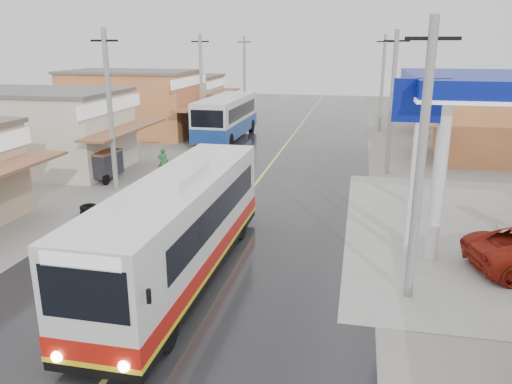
% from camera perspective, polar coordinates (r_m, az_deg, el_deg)
% --- Properties ---
extents(ground, '(120.00, 120.00, 0.00)m').
position_cam_1_polar(ground, '(16.71, -7.99, -9.37)').
color(ground, slate).
rests_on(ground, ground).
extents(road, '(12.00, 90.00, 0.02)m').
position_cam_1_polar(road, '(30.44, 1.41, 2.82)').
color(road, black).
rests_on(road, ground).
extents(centre_line, '(0.15, 90.00, 0.01)m').
position_cam_1_polar(centre_line, '(30.44, 1.41, 2.85)').
color(centre_line, '#D8CC4C').
rests_on(centre_line, road).
extents(shopfronts_left, '(11.00, 44.00, 5.20)m').
position_cam_1_polar(shopfronts_left, '(37.63, -17.65, 4.70)').
color(shopfronts_left, tan).
rests_on(shopfronts_left, ground).
extents(utility_poles_left, '(1.60, 50.00, 8.00)m').
position_cam_1_polar(utility_poles_left, '(33.30, -10.23, 3.75)').
color(utility_poles_left, gray).
rests_on(utility_poles_left, ground).
extents(utility_poles_right, '(1.60, 36.00, 8.00)m').
position_cam_1_polar(utility_poles_right, '(30.04, 14.67, 2.07)').
color(utility_poles_right, gray).
rests_on(utility_poles_right, ground).
extents(coach_bus, '(2.71, 11.38, 3.54)m').
position_cam_1_polar(coach_bus, '(15.97, -8.56, -3.97)').
color(coach_bus, silver).
rests_on(coach_bus, road).
extents(second_bus, '(2.80, 9.92, 3.28)m').
position_cam_1_polar(second_bus, '(39.32, -3.41, 8.56)').
color(second_bus, silver).
rests_on(second_bus, road).
extents(cyclist, '(0.97, 1.84, 1.89)m').
position_cam_1_polar(cyclist, '(27.75, -10.39, 2.48)').
color(cyclist, black).
rests_on(cyclist, ground).
extents(tricycle_near, '(1.53, 2.21, 1.63)m').
position_cam_1_polar(tricycle_near, '(28.64, -16.99, 3.10)').
color(tricycle_near, '#26262D').
rests_on(tricycle_near, ground).
extents(tyre_stack, '(0.77, 0.77, 0.40)m').
position_cam_1_polar(tyre_stack, '(23.38, -18.58, -1.90)').
color(tyre_stack, black).
rests_on(tyre_stack, ground).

